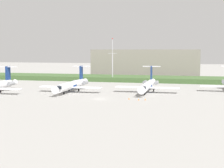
% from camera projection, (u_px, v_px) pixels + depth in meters
% --- Properties ---
extents(ground_plane, '(500.00, 500.00, 0.00)m').
position_uv_depth(ground_plane, '(120.00, 88.00, 133.44)').
color(ground_plane, '#9E9B96').
extents(grass_berm, '(320.00, 20.00, 2.21)m').
position_uv_depth(grass_berm, '(134.00, 79.00, 165.83)').
color(grass_berm, '#426033').
rests_on(grass_berm, ground).
extents(regional_jet_second, '(22.81, 31.00, 9.00)m').
position_uv_depth(regional_jet_second, '(72.00, 85.00, 122.20)').
color(regional_jet_second, white).
rests_on(regional_jet_second, ground).
extents(regional_jet_third, '(22.81, 31.00, 9.00)m').
position_uv_depth(regional_jet_third, '(148.00, 85.00, 121.17)').
color(regional_jet_third, white).
rests_on(regional_jet_third, ground).
extents(antenna_mast, '(4.40, 0.50, 20.81)m').
position_uv_depth(antenna_mast, '(112.00, 64.00, 160.26)').
color(antenna_mast, '#B2B2B7').
rests_on(antenna_mast, ground).
extents(distant_hangar, '(58.50, 25.79, 15.51)m').
position_uv_depth(distant_hangar, '(147.00, 63.00, 190.18)').
color(distant_hangar, gray).
rests_on(distant_hangar, ground).
extents(safety_cone_front_marker, '(0.44, 0.44, 0.55)m').
position_uv_depth(safety_cone_front_marker, '(129.00, 99.00, 103.02)').
color(safety_cone_front_marker, orange).
rests_on(safety_cone_front_marker, ground).
extents(safety_cone_mid_marker, '(0.44, 0.44, 0.55)m').
position_uv_depth(safety_cone_mid_marker, '(139.00, 99.00, 101.47)').
color(safety_cone_mid_marker, orange).
rests_on(safety_cone_mid_marker, ground).
extents(safety_cone_rear_marker, '(0.44, 0.44, 0.55)m').
position_uv_depth(safety_cone_rear_marker, '(145.00, 99.00, 101.70)').
color(safety_cone_rear_marker, orange).
rests_on(safety_cone_rear_marker, ground).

